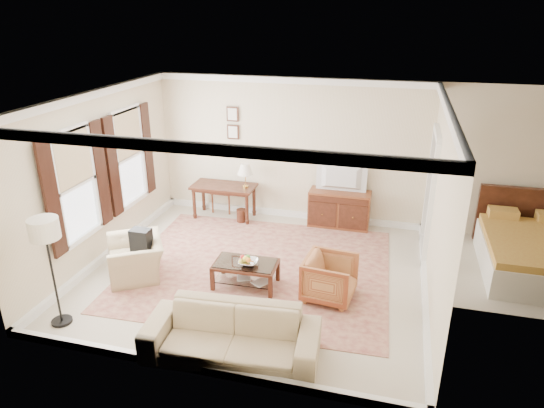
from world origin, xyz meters
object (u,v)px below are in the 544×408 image
at_px(sofa, 231,327).
at_px(tv, 341,169).
at_px(sideboard, 339,209).
at_px(striped_armchair, 330,276).
at_px(club_armchair, 135,252).
at_px(coffee_table, 246,268).
at_px(writing_desk, 224,190).

bearing_deg(sofa, tv, 75.04).
height_order(tv, sofa, tv).
relative_size(sideboard, striped_armchair, 1.60).
xyz_separation_m(tv, sofa, (-0.78, -4.28, -0.79)).
bearing_deg(striped_armchair, club_armchair, 98.53).
xyz_separation_m(club_armchair, sofa, (2.18, -1.50, 0.00)).
distance_m(coffee_table, striped_armchair, 1.34).
relative_size(tv, coffee_table, 0.94).
bearing_deg(striped_armchair, sofa, 154.87).
xyz_separation_m(tv, striped_armchair, (0.21, -2.64, -0.84)).
relative_size(club_armchair, sofa, 0.45).
distance_m(sideboard, tv, 0.85).
height_order(writing_desk, tv, tv).
height_order(writing_desk, sofa, sofa).
height_order(sideboard, sofa, sofa).
height_order(writing_desk, striped_armchair, striped_armchair).
distance_m(sideboard, coffee_table, 2.88).
bearing_deg(coffee_table, tv, 66.95).
bearing_deg(tv, coffee_table, 66.95).
distance_m(striped_armchair, club_armchair, 3.18).
xyz_separation_m(sideboard, striped_armchair, (0.21, -2.66, 0.00)).
relative_size(striped_armchair, sofa, 0.34).
xyz_separation_m(writing_desk, club_armchair, (-0.57, -2.64, -0.18)).
bearing_deg(club_armchair, striped_armchair, 59.69).
height_order(tv, coffee_table, tv).
xyz_separation_m(sideboard, sofa, (-0.78, -4.30, 0.06)).
bearing_deg(sideboard, tv, -90.00).
distance_m(sideboard, sofa, 4.37).
relative_size(sideboard, coffee_table, 1.20).
bearing_deg(tv, writing_desk, 3.45).
bearing_deg(sofa, sideboard, 75.09).
height_order(tv, club_armchair, tv).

